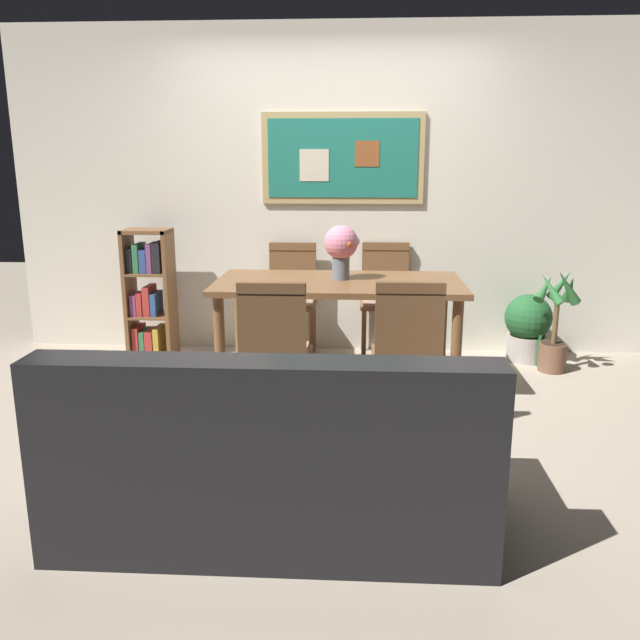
% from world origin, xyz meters
% --- Properties ---
extents(ground_plane, '(12.00, 12.00, 0.00)m').
position_xyz_m(ground_plane, '(0.00, 0.00, 0.00)').
color(ground_plane, tan).
extents(wall_back_with_painting, '(5.20, 0.14, 2.60)m').
position_xyz_m(wall_back_with_painting, '(0.00, 1.51, 1.31)').
color(wall_back_with_painting, silver).
rests_on(wall_back_with_painting, ground_plane).
extents(dining_table, '(1.68, 0.87, 0.76)m').
position_xyz_m(dining_table, '(0.09, 0.51, 0.66)').
color(dining_table, brown).
rests_on(dining_table, ground_plane).
extents(dining_chair_near_right, '(0.40, 0.41, 0.91)m').
position_xyz_m(dining_chair_near_right, '(0.51, -0.24, 0.54)').
color(dining_chair_near_right, brown).
rests_on(dining_chair_near_right, ground_plane).
extents(dining_chair_far_left, '(0.40, 0.41, 0.91)m').
position_xyz_m(dining_chair_far_left, '(-0.31, 1.27, 0.54)').
color(dining_chair_far_left, brown).
rests_on(dining_chair_far_left, ground_plane).
extents(dining_chair_near_left, '(0.40, 0.41, 0.91)m').
position_xyz_m(dining_chair_near_left, '(-0.25, -0.30, 0.54)').
color(dining_chair_near_left, brown).
rests_on(dining_chair_near_left, ground_plane).
extents(dining_chair_far_right, '(0.40, 0.41, 0.91)m').
position_xyz_m(dining_chair_far_right, '(0.44, 1.32, 0.54)').
color(dining_chair_far_right, brown).
rests_on(dining_chair_far_right, ground_plane).
extents(leather_couch, '(1.80, 0.84, 0.84)m').
position_xyz_m(leather_couch, '(-0.14, -1.33, 0.31)').
color(leather_couch, black).
rests_on(leather_couch, ground_plane).
extents(bookshelf, '(0.36, 0.28, 1.03)m').
position_xyz_m(bookshelf, '(-1.44, 1.15, 0.51)').
color(bookshelf, brown).
rests_on(bookshelf, ground_plane).
extents(potted_ivy, '(0.37, 0.37, 0.56)m').
position_xyz_m(potted_ivy, '(1.57, 1.21, 0.28)').
color(potted_ivy, '#B2ADA3').
rests_on(potted_ivy, ground_plane).
extents(potted_palm, '(0.34, 0.36, 0.81)m').
position_xyz_m(potted_palm, '(1.70, 0.94, 0.36)').
color(potted_palm, brown).
rests_on(potted_palm, ground_plane).
extents(flower_vase, '(0.24, 0.23, 0.37)m').
position_xyz_m(flower_vase, '(0.10, 0.57, 0.99)').
color(flower_vase, slate).
rests_on(flower_vase, dining_table).
extents(tv_remote, '(0.15, 0.13, 0.02)m').
position_xyz_m(tv_remote, '(0.60, 0.32, 0.77)').
color(tv_remote, black).
rests_on(tv_remote, dining_table).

